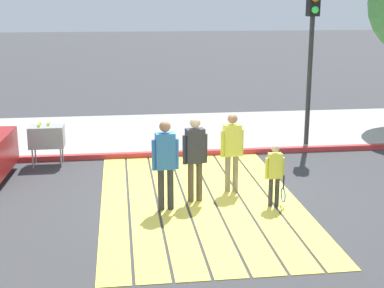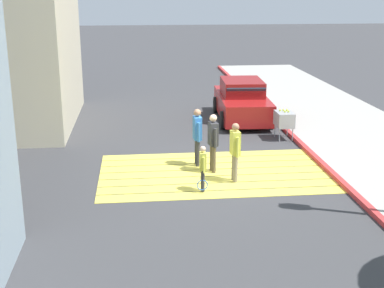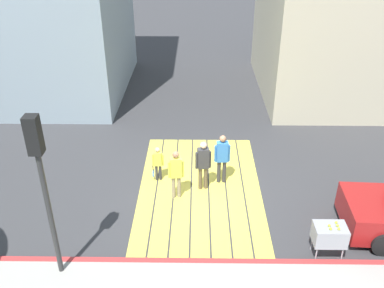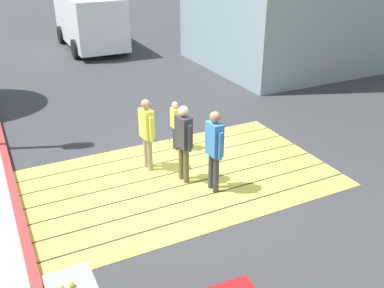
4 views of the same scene
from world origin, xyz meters
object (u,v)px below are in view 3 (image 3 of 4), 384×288
Objects in this scene: pedestrian_adult_side at (176,171)px; pedestrian_child_with_racket at (158,162)px; traffic_light_corner at (41,168)px; pedestrian_adult_lead at (222,156)px; pedestrian_adult_trailing at (203,162)px; tennis_ball_cart at (330,234)px.

pedestrian_child_with_racket is (0.94, 0.63, -0.27)m from pedestrian_adult_side.
traffic_light_corner is 2.49× the size of pedestrian_adult_lead.
pedestrian_adult_lead is 1.02× the size of pedestrian_adult_trailing.
traffic_light_corner is at bearing 153.70° from pedestrian_child_with_racket.
pedestrian_adult_side is 1.17m from pedestrian_child_with_racket.
tennis_ball_cart is 4.15m from pedestrian_adult_lead.
tennis_ball_cart is at bearing -84.10° from traffic_light_corner.
tennis_ball_cart is 0.84× the size of pedestrian_child_with_racket.
pedestrian_adult_trailing reaches higher than tennis_ball_cart.
pedestrian_adult_trailing is 0.94m from pedestrian_adult_side.
tennis_ball_cart is at bearing -126.60° from pedestrian_child_with_racket.
pedestrian_child_with_racket is (3.39, 4.56, -0.02)m from tennis_ball_cart.
traffic_light_corner is 2.62× the size of pedestrian_adult_side.
traffic_light_corner reaches higher than tennis_ball_cart.
pedestrian_child_with_racket is (0.47, 1.45, -0.30)m from pedestrian_adult_trailing.
pedestrian_adult_trailing is at bearing -107.97° from pedestrian_child_with_racket.
traffic_light_corner reaches higher than pedestrian_adult_side.
pedestrian_adult_side is at bearing -146.15° from pedestrian_child_with_racket.
tennis_ball_cart is 0.61× the size of pedestrian_adult_trailing.
pedestrian_adult_lead reaches higher than tennis_ball_cart.
tennis_ball_cart is 0.63× the size of pedestrian_adult_side.
pedestrian_adult_trailing reaches higher than pedestrian_adult_side.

